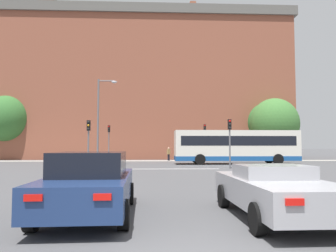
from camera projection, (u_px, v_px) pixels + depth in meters
stop_line_strip at (161, 169)px, 24.88m from camera, size 8.89×0.30×0.01m
far_pavement at (158, 161)px, 38.79m from camera, size 69.88×2.50×0.01m
brick_civic_building at (131, 90)px, 50.19m from camera, size 45.51×16.13×26.94m
car_saloon_left at (90, 183)px, 8.21m from camera, size 2.18×4.99×1.58m
car_roadster_right at (275, 190)px, 7.92m from camera, size 2.11×4.80×1.27m
bus_crossing_lead at (236, 146)px, 31.82m from camera, size 11.93×2.67×3.24m
traffic_light_far_right at (205, 136)px, 38.56m from camera, size 0.26×0.31×4.33m
traffic_light_far_left at (109, 137)px, 38.18m from camera, size 0.26×0.31×4.18m
traffic_light_near_left at (88, 136)px, 25.15m from camera, size 0.26×0.31×3.73m
traffic_light_near_right at (230, 135)px, 25.47m from camera, size 0.26×0.31×3.83m
street_lamp_junction at (101, 113)px, 29.52m from camera, size 1.75×0.36×7.82m
pedestrian_waiting at (169, 153)px, 39.30m from camera, size 0.45×0.43×1.59m
tree_by_building at (274, 123)px, 41.64m from camera, size 6.12×6.12×7.84m
tree_kerbside at (266, 123)px, 43.29m from camera, size 5.01×5.01×7.44m
tree_distant at (7, 119)px, 42.13m from camera, size 5.72×5.72×8.27m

